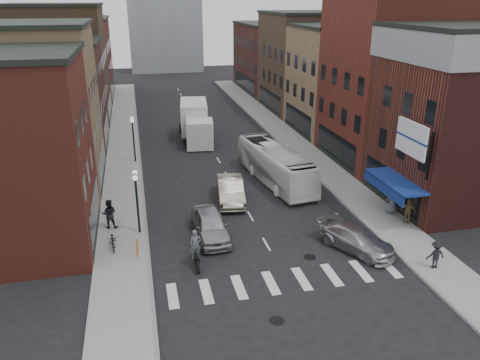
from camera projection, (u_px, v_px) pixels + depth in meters
name	position (u px, v px, depth m)	size (l,w,h in m)	color
ground	(271.00, 252.00, 27.25)	(160.00, 160.00, 0.00)	black
sidewalk_left	(123.00, 150.00, 45.43)	(3.00, 74.00, 0.15)	gray
sidewalk_right	(290.00, 139.00, 48.96)	(3.00, 74.00, 0.15)	gray
curb_left	(139.00, 149.00, 45.77)	(0.20, 74.00, 0.16)	gray
curb_right	(276.00, 140.00, 48.67)	(0.20, 74.00, 0.16)	gray
crosswalk_stripes	(287.00, 281.00, 24.52)	(12.00, 2.20, 0.01)	silver
bldg_left_mid_a	(25.00, 109.00, 34.61)	(10.30, 10.20, 12.30)	#A3835A
bldg_left_mid_b	(48.00, 97.00, 44.05)	(10.30, 10.20, 10.30)	#451C18
bldg_left_far_a	(60.00, 65.00, 53.49)	(10.30, 12.20, 13.30)	brown
bldg_left_far_b	(74.00, 59.00, 66.57)	(10.30, 16.20, 11.30)	maroon
bldg_right_corner	(464.00, 117.00, 32.20)	(10.30, 9.20, 12.30)	#451C18
bldg_right_mid_a	(394.00, 81.00, 40.46)	(10.30, 10.20, 14.30)	maroon
bldg_right_mid_b	(343.00, 80.00, 50.09)	(10.30, 10.20, 11.30)	#A3835A
bldg_right_far_a	(307.00, 62.00, 59.89)	(10.30, 12.20, 12.30)	brown
bldg_right_far_b	(275.00, 57.00, 72.97)	(10.30, 16.20, 10.30)	#451C18
awning_blue	(393.00, 183.00, 30.41)	(1.80, 5.00, 0.78)	navy
billboard_sign	(413.00, 140.00, 27.25)	(1.52, 3.00, 3.70)	black
streetlamp_near	(136.00, 191.00, 28.28)	(0.32, 1.22, 4.11)	black
streetlamp_far	(133.00, 131.00, 40.99)	(0.32, 1.22, 4.11)	black
bike_rack	(137.00, 248.00, 26.65)	(0.08, 0.68, 0.80)	#D8590C
box_truck	(196.00, 122.00, 48.07)	(3.30, 8.96, 3.79)	silver
motorcycle_rider	(196.00, 250.00, 25.48)	(0.61, 2.19, 2.23)	black
transit_bus	(275.00, 165.00, 37.19)	(2.45, 10.48, 2.92)	white
sedan_left_near	(210.00, 225.00, 28.70)	(1.96, 4.88, 1.66)	#A3A3A7
sedan_left_far	(230.00, 190.00, 33.86)	(1.79, 5.14, 1.69)	#A89F88
curb_car	(356.00, 239.00, 27.27)	(1.97, 4.84, 1.41)	#ABABAF
parked_bicycle	(113.00, 241.00, 27.31)	(0.61, 1.75, 0.92)	black
ped_left_solo	(109.00, 214.00, 29.53)	(0.94, 0.54, 1.93)	black
ped_right_a	(436.00, 255.00, 25.17)	(1.03, 0.51, 1.59)	black
ped_right_b	(408.00, 211.00, 30.15)	(1.00, 0.50, 1.71)	olive
ped_right_c	(392.00, 199.00, 31.58)	(0.97, 0.63, 1.98)	#565A5D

